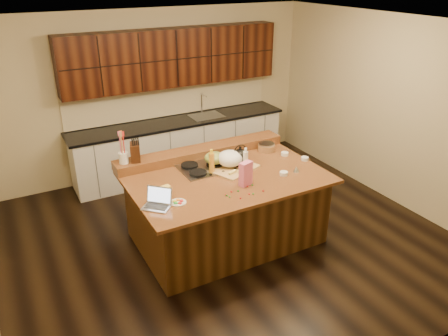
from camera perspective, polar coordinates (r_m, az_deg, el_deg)
room at (r=5.23m, az=0.26°, el=3.27°), size 5.52×5.02×2.72m
island at (r=5.62m, az=0.24°, el=-5.15°), size 2.40×1.60×0.92m
back_ledge at (r=5.95m, az=-2.97°, el=2.15°), size 2.40×0.30×0.12m
cooktop at (r=5.64m, az=-1.21°, el=0.35°), size 0.92×0.52×0.05m
back_counter at (r=7.38m, az=-6.02°, el=6.65°), size 3.70×0.66×2.40m
kettle at (r=5.62m, az=2.11°, el=1.60°), size 0.22×0.22×0.18m
green_bowl at (r=5.60m, az=-1.22°, el=1.32°), size 0.30×0.30×0.15m
laptop at (r=4.77m, az=-8.66°, el=-4.35°), size 0.36×0.36×0.20m
oil_bottle at (r=5.41m, az=-1.62°, el=0.61°), size 0.08×0.08×0.27m
vinegar_bottle at (r=5.51m, az=2.82°, el=0.95°), size 0.07×0.07×0.25m
wooden_tray at (r=5.56m, az=0.92°, el=0.95°), size 0.68×0.59×0.23m
ramekin_a at (r=5.46m, az=7.81°, el=-0.70°), size 0.11×0.11×0.04m
ramekin_b at (r=5.92m, az=10.50°, el=1.22°), size 0.12×0.12×0.04m
ramekin_c at (r=6.03m, az=7.94°, el=1.85°), size 0.12×0.12×0.04m
strainer_bowl at (r=6.15m, az=5.56°, el=2.67°), size 0.27×0.27×0.09m
kitchen_timer at (r=5.57m, az=9.40°, el=-0.12°), size 0.09×0.09×0.07m
pink_bag at (r=5.12m, az=2.85°, el=-0.75°), size 0.18×0.13×0.29m
candy_plate at (r=4.82m, az=-6.01°, el=-4.49°), size 0.22×0.22×0.01m
package_box at (r=4.89m, az=-7.63°, el=-3.17°), size 0.12×0.09×0.15m
utensil_crock at (r=5.57m, az=-12.98°, el=1.30°), size 0.16×0.16×0.14m
knife_block at (r=5.59m, az=-11.53°, el=2.04°), size 0.17×0.22×0.23m
gumdrop_0 at (r=5.01m, az=0.97°, el=-3.10°), size 0.02×0.02×0.02m
gumdrop_1 at (r=4.97m, az=3.82°, el=-3.38°), size 0.02×0.02×0.02m
gumdrop_2 at (r=5.13m, az=3.10°, el=-2.42°), size 0.02×0.02×0.02m
gumdrop_3 at (r=4.90m, az=0.72°, el=-3.79°), size 0.02×0.02×0.02m
gumdrop_4 at (r=4.87m, az=2.18°, el=-3.97°), size 0.02×0.02×0.02m
gumdrop_5 at (r=5.02m, az=1.85°, el=-3.02°), size 0.02×0.02×0.02m
gumdrop_6 at (r=4.96m, az=3.32°, el=-3.41°), size 0.02×0.02×0.02m
gumdrop_7 at (r=4.93m, az=0.36°, el=-3.59°), size 0.02×0.02×0.02m
gumdrop_8 at (r=4.94m, az=0.29°, el=-3.52°), size 0.02×0.02×0.02m
gumdrop_9 at (r=5.16m, az=3.72°, el=-2.23°), size 0.02×0.02×0.02m
gumdrop_10 at (r=5.04m, az=5.15°, el=-2.99°), size 0.02×0.02×0.02m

